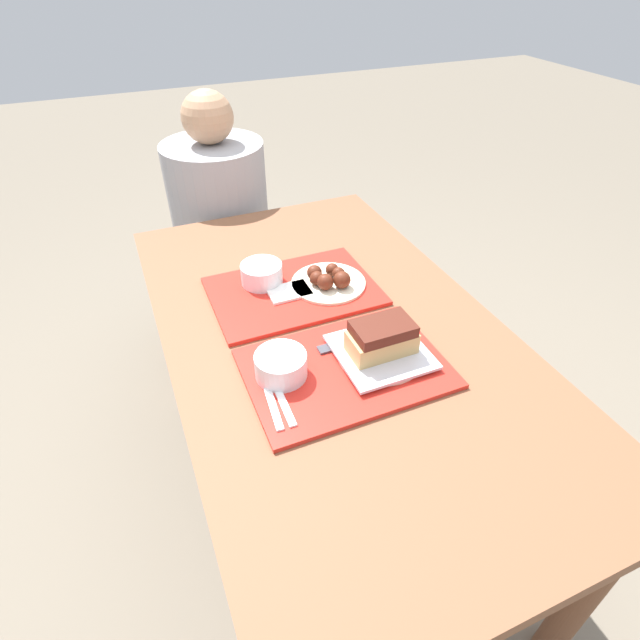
# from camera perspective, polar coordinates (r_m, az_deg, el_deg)

# --- Properties ---
(ground_plane) EXTENTS (12.00, 12.00, 0.00)m
(ground_plane) POSITION_cam_1_polar(r_m,az_deg,el_deg) (1.84, 1.22, -19.64)
(ground_plane) COLOR #706656
(picnic_table) EXTENTS (0.83, 1.46, 0.75)m
(picnic_table) POSITION_cam_1_polar(r_m,az_deg,el_deg) (1.34, 1.59, -4.64)
(picnic_table) COLOR brown
(picnic_table) RESTS_ON ground_plane
(picnic_bench_far) EXTENTS (0.79, 0.28, 0.46)m
(picnic_bench_far) POSITION_cam_1_polar(r_m,az_deg,el_deg) (2.22, -8.58, 5.80)
(picnic_bench_far) COLOR brown
(picnic_bench_far) RESTS_ON ground_plane
(tray_near) EXTENTS (0.46, 0.32, 0.01)m
(tray_near) POSITION_cam_1_polar(r_m,az_deg,el_deg) (1.16, 2.91, -5.56)
(tray_near) COLOR red
(tray_near) RESTS_ON picnic_table
(tray_far) EXTENTS (0.46, 0.32, 0.01)m
(tray_far) POSITION_cam_1_polar(r_m,az_deg,el_deg) (1.40, -3.03, 3.32)
(tray_far) COLOR red
(tray_far) RESTS_ON picnic_table
(bowl_coleslaw_near) EXTENTS (0.12, 0.12, 0.06)m
(bowl_coleslaw_near) POSITION_cam_1_polar(r_m,az_deg,el_deg) (1.11, -4.50, -5.07)
(bowl_coleslaw_near) COLOR silver
(bowl_coleslaw_near) RESTS_ON tray_near
(brisket_sandwich_plate) EXTENTS (0.21, 0.21, 0.10)m
(brisket_sandwich_plate) POSITION_cam_1_polar(r_m,az_deg,el_deg) (1.16, 7.03, -2.72)
(brisket_sandwich_plate) COLOR beige
(brisket_sandwich_plate) RESTS_ON tray_near
(plastic_fork_near) EXTENTS (0.03, 0.17, 0.00)m
(plastic_fork_near) POSITION_cam_1_polar(r_m,az_deg,el_deg) (1.08, -5.61, -9.12)
(plastic_fork_near) COLOR white
(plastic_fork_near) RESTS_ON tray_near
(plastic_knife_near) EXTENTS (0.02, 0.17, 0.00)m
(plastic_knife_near) POSITION_cam_1_polar(r_m,az_deg,el_deg) (1.08, -4.50, -8.80)
(plastic_knife_near) COLOR white
(plastic_knife_near) RESTS_ON tray_near
(condiment_packet) EXTENTS (0.04, 0.03, 0.01)m
(condiment_packet) POSITION_cam_1_polar(r_m,az_deg,el_deg) (1.19, 0.63, -3.31)
(condiment_packet) COLOR #3F3F47
(condiment_packet) RESTS_ON tray_near
(bowl_coleslaw_far) EXTENTS (0.12, 0.12, 0.06)m
(bowl_coleslaw_far) POSITION_cam_1_polar(r_m,az_deg,el_deg) (1.42, -6.69, 5.40)
(bowl_coleslaw_far) COLOR silver
(bowl_coleslaw_far) RESTS_ON tray_far
(wings_plate_far) EXTENTS (0.21, 0.21, 0.06)m
(wings_plate_far) POSITION_cam_1_polar(r_m,az_deg,el_deg) (1.40, 0.98, 4.66)
(wings_plate_far) COLOR beige
(wings_plate_far) RESTS_ON tray_far
(napkin_far) EXTENTS (0.11, 0.08, 0.01)m
(napkin_far) POSITION_cam_1_polar(r_m,az_deg,el_deg) (1.38, -3.56, 3.24)
(napkin_far) COLOR white
(napkin_far) RESTS_ON tray_far
(person_seated_across) EXTENTS (0.38, 0.38, 0.67)m
(person_seated_across) POSITION_cam_1_polar(r_m,az_deg,el_deg) (2.05, -11.55, 13.50)
(person_seated_across) COLOR #9E9EA3
(person_seated_across) RESTS_ON picnic_bench_far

